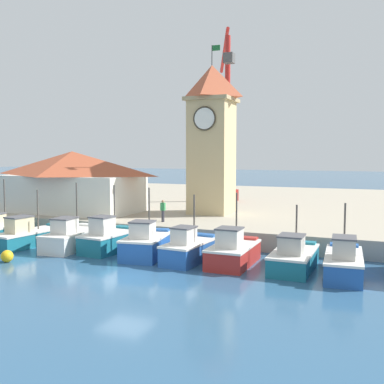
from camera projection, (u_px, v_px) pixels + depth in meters
ground_plane at (126, 278)px, 22.54m from camera, size 300.00×300.00×0.00m
quay_wharf at (260, 206)px, 48.68m from camera, size 120.00×40.00×1.22m
fishing_boat_far_left at (0, 231)px, 31.97m from camera, size 2.80×4.92×4.41m
fishing_boat_left_outer at (30, 235)px, 30.41m from camera, size 2.57×5.42×3.77m
fishing_boat_left_inner at (72, 237)px, 29.43m from camera, size 2.41×5.09×4.32m
fishing_boat_mid_left at (109, 239)px, 28.68m from camera, size 2.43×4.38×4.23m
fishing_boat_center at (146, 244)px, 27.05m from camera, size 2.76×4.45×4.17m
fishing_boat_mid_right at (189, 249)px, 25.98m from camera, size 2.20×4.49×3.85m
fishing_boat_right_inner at (233, 252)px, 25.13m from camera, size 2.25×4.37×4.03m
fishing_boat_right_outer at (294, 257)px, 24.09m from camera, size 2.21×4.77×3.46m
fishing_boat_far_right at (344, 262)px, 22.79m from camera, size 2.10×4.98×3.69m
clock_tower at (212, 136)px, 37.38m from camera, size 3.78×3.78×13.89m
warehouse_left at (73, 181)px, 38.88m from camera, size 11.83×6.49×5.22m
port_crane_near at (227, 137)px, 47.24m from camera, size 4.04×8.24×18.06m
mooring_buoy at (7, 256)px, 25.81m from camera, size 0.70×0.70×0.70m
dock_worker_near_tower at (163, 210)px, 33.03m from camera, size 0.34×0.22×1.62m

